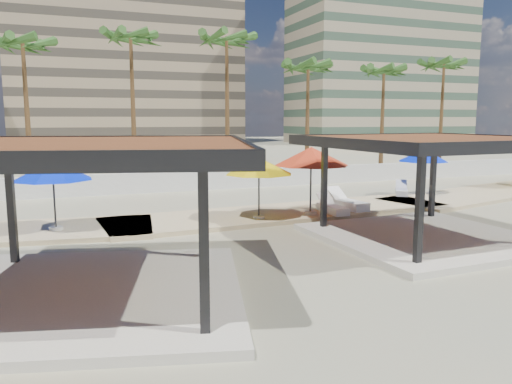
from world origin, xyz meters
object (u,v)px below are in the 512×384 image
Objects in this scene: lounger_b at (332,208)px; lounger_d at (402,191)px; pavilion_central at (428,179)px; lounger_c at (347,204)px; pavilion_west at (87,206)px; umbrella_c at (311,157)px.

lounger_d is at bearing -59.58° from lounger_b.
pavilion_central is at bearing -168.11° from lounger_b.
lounger_c is 1.28× the size of lounger_d.
pavilion_west reaches higher than lounger_c.
lounger_b is at bearing 98.05° from pavilion_central.
umbrella_c is 3.34m from lounger_c.
pavilion_west is at bearing -172.73° from pavilion_central.
pavilion_central is 1.88× the size of umbrella_c.
lounger_c reaches higher than lounger_b.
pavilion_west is at bearing -144.07° from umbrella_c.
pavilion_central reaches higher than lounger_c.
lounger_d is at bearing 46.26° from pavilion_west.
pavilion_west is 12.73m from lounger_b.
pavilion_west is at bearing 125.26° from lounger_b.
lounger_b reaches higher than lounger_d.
pavilion_west is 4.44× the size of lounger_b.
umbrella_c reaches higher than lounger_b.
lounger_c is at bearing 152.91° from lounger_d.
pavilion_central reaches higher than umbrella_c.
lounger_b is 1.37m from lounger_c.
lounger_d is at bearing 55.65° from pavilion_central.
pavilion_central is 6.06m from lounger_c.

